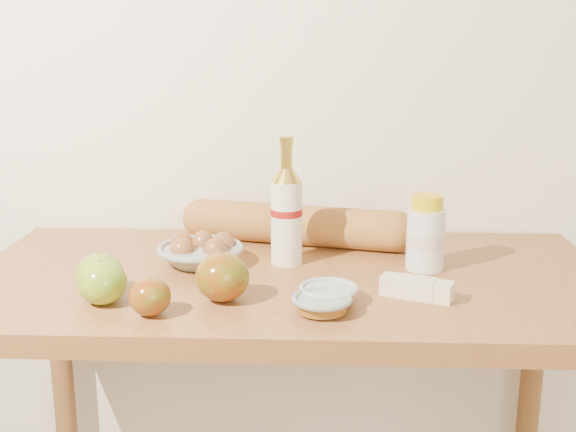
{
  "coord_description": "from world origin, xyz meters",
  "views": [
    {
      "loc": [
        0.06,
        -0.11,
        1.35
      ],
      "look_at": [
        0.0,
        1.15,
        1.02
      ],
      "focal_mm": 45.0,
      "sensor_mm": 36.0,
      "label": 1
    }
  ],
  "objects_px": {
    "table": "(289,334)",
    "bourbon_bottle": "(286,213)",
    "cream_bottle": "(426,235)",
    "egg_bowl": "(201,252)",
    "baguette": "(296,225)"
  },
  "relations": [
    {
      "from": "table",
      "to": "bourbon_bottle",
      "type": "bearing_deg",
      "value": 96.31
    },
    {
      "from": "table",
      "to": "cream_bottle",
      "type": "bearing_deg",
      "value": 9.19
    },
    {
      "from": "egg_bowl",
      "to": "table",
      "type": "bearing_deg",
      "value": -15.75
    },
    {
      "from": "table",
      "to": "egg_bowl",
      "type": "xyz_separation_m",
      "value": [
        -0.17,
        0.05,
        0.15
      ]
    },
    {
      "from": "bourbon_bottle",
      "to": "table",
      "type": "bearing_deg",
      "value": -96.18
    },
    {
      "from": "table",
      "to": "cream_bottle",
      "type": "height_order",
      "value": "cream_bottle"
    },
    {
      "from": "cream_bottle",
      "to": "baguette",
      "type": "xyz_separation_m",
      "value": [
        -0.25,
        0.15,
        -0.02
      ]
    },
    {
      "from": "table",
      "to": "baguette",
      "type": "relative_size",
      "value": 2.31
    },
    {
      "from": "bourbon_bottle",
      "to": "egg_bowl",
      "type": "height_order",
      "value": "bourbon_bottle"
    },
    {
      "from": "table",
      "to": "cream_bottle",
      "type": "distance_m",
      "value": 0.32
    },
    {
      "from": "table",
      "to": "bourbon_bottle",
      "type": "height_order",
      "value": "bourbon_bottle"
    },
    {
      "from": "table",
      "to": "bourbon_bottle",
      "type": "xyz_separation_m",
      "value": [
        -0.01,
        0.06,
        0.23
      ]
    },
    {
      "from": "table",
      "to": "egg_bowl",
      "type": "bearing_deg",
      "value": 164.25
    },
    {
      "from": "bourbon_bottle",
      "to": "cream_bottle",
      "type": "relative_size",
      "value": 1.73
    },
    {
      "from": "bourbon_bottle",
      "to": "baguette",
      "type": "relative_size",
      "value": 0.48
    }
  ]
}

